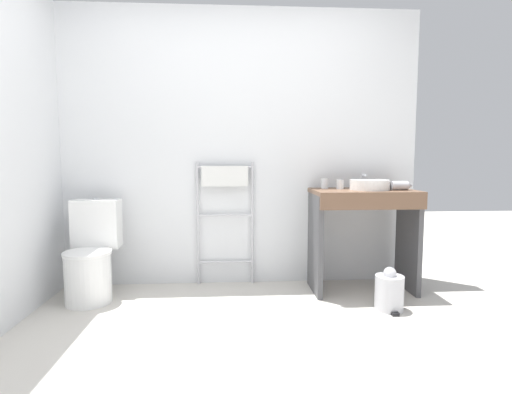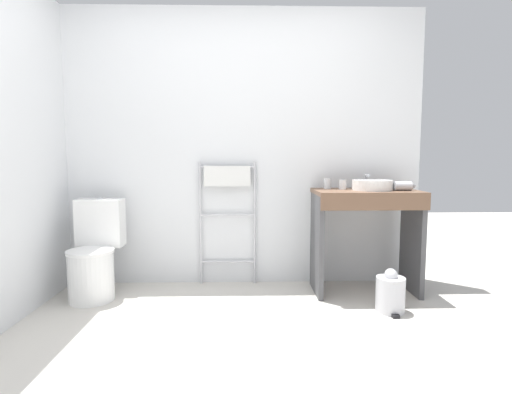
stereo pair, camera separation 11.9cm
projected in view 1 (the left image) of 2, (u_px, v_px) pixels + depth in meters
The scene contains 12 objects.
ground_plane at pixel (240, 374), 2.07m from camera, with size 12.00×12.00×0.00m, color beige.
wall_back at pixel (236, 148), 3.55m from camera, with size 3.22×0.12×2.40m, color silver.
wall_side at pixel (1, 145), 2.62m from camera, with size 0.12×2.28×2.40m, color silver.
toilet at pixel (91, 258), 3.14m from camera, with size 0.37×0.51×0.79m.
towel_radiator at pixel (225, 195), 3.47m from camera, with size 0.50×0.06×1.08m.
vanity_counter at pixel (363, 224), 3.32m from camera, with size 0.84×0.51×0.86m.
sink_basin at pixel (369, 184), 3.29m from camera, with size 0.32×0.32×0.08m.
faucet at pixel (363, 179), 3.46m from camera, with size 0.02×0.10×0.13m.
cup_near_wall at pixel (325, 183), 3.43m from camera, with size 0.06×0.06×0.09m.
cup_near_edge at pixel (340, 184), 3.37m from camera, with size 0.06×0.06×0.08m.
hair_dryer at pixel (399, 185), 3.27m from camera, with size 0.18×0.18×0.08m.
trash_bin at pixel (389, 291), 2.94m from camera, with size 0.21×0.24×0.32m.
Camera 1 is at (-0.04, -1.97, 1.12)m, focal length 28.00 mm.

